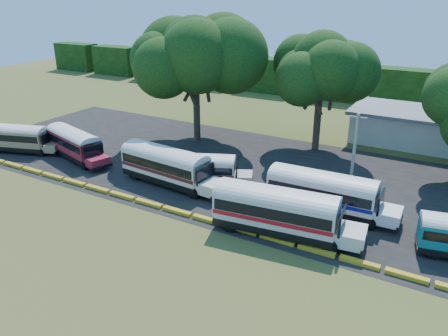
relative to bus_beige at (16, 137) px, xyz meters
The scene contains 14 objects.
ground 23.56m from the bus_beige, 10.47° to the right, with size 160.00×160.00×0.00m, color #42551C.
asphalt_strip 25.38m from the bus_beige, 17.78° to the left, with size 64.00×24.00×0.02m, color black.
curb 23.39m from the bus_beige, ahead, with size 53.70×0.45×0.30m.
terminal_building 48.49m from the bus_beige, 32.05° to the left, with size 19.00×9.00×4.00m.
treeline_backdrop 49.47m from the bus_beige, 62.15° to the left, with size 130.00×4.00×6.00m.
bus_beige is the anchor object (origin of this frame).
bus_red 7.71m from the bus_beige, 12.93° to the left, with size 10.15×5.01×3.24m.
bus_cream_west 20.41m from the bus_beige, ahead, with size 11.13×3.67×3.59m.
bus_cream_east 23.07m from the bus_beige, ahead, with size 9.26×5.60×3.00m.
bus_white_red 33.27m from the bus_beige, ahead, with size 11.50×4.01×3.70m.
bus_white_blue 35.22m from the bus_beige, ahead, with size 10.82×2.96×3.53m.
tree_west 22.53m from the bus_beige, 40.10° to the left, with size 11.25×11.25×14.75m.
tree_center 35.33m from the bus_beige, 31.23° to the left, with size 9.15×9.15×13.39m.
utility_pole 36.93m from the bus_beige, 14.14° to the left, with size 1.60×0.30×7.15m.
Camera 1 is at (20.80, -25.13, 17.16)m, focal length 35.00 mm.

